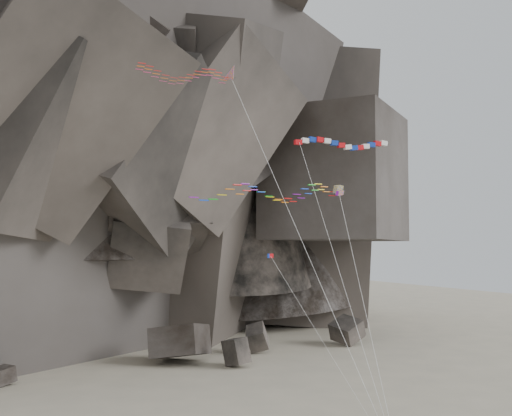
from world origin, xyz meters
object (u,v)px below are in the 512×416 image
delta_kite (182,74)px  pennant_kite (291,291)px  banner_kite (343,145)px  parafoil_kite (265,192)px

delta_kite → pennant_kite: size_ratio=2.11×
banner_kite → pennant_kite: bearing=-143.2°
delta_kite → parafoil_kite: bearing=-36.3°
banner_kite → parafoil_kite: size_ratio=1.24×
banner_kite → parafoil_kite: (-11.91, -4.41, -5.02)m
delta_kite → banner_kite: bearing=-0.4°
delta_kite → parafoil_kite: size_ratio=1.49×
pennant_kite → delta_kite: bearing=163.8°
banner_kite → delta_kite: bearing=-163.5°
delta_kite → banner_kite: 17.93m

